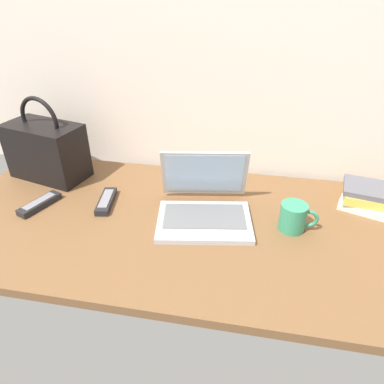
{
  "coord_description": "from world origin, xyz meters",
  "views": [
    {
      "loc": [
        0.21,
        -0.93,
        0.74
      ],
      "look_at": [
        0.04,
        0.0,
        0.15
      ],
      "focal_mm": 32.8,
      "sensor_mm": 36.0,
      "label": 1
    }
  ],
  "objects_px": {
    "laptop": "(204,204)",
    "handbag": "(47,150)",
    "coffee_mug": "(294,217)",
    "remote_control_near": "(40,204)",
    "book_stack": "(367,196)",
    "remote_control_far": "(106,201)"
  },
  "relations": [
    {
      "from": "handbag",
      "to": "remote_control_far",
      "type": "bearing_deg",
      "value": -27.91
    },
    {
      "from": "laptop",
      "to": "handbag",
      "type": "relative_size",
      "value": 1.05
    },
    {
      "from": "laptop",
      "to": "remote_control_near",
      "type": "distance_m",
      "value": 0.59
    },
    {
      "from": "remote_control_near",
      "to": "book_stack",
      "type": "xyz_separation_m",
      "value": [
        1.15,
        0.22,
        0.03
      ]
    },
    {
      "from": "coffee_mug",
      "to": "remote_control_far",
      "type": "relative_size",
      "value": 0.74
    },
    {
      "from": "remote_control_near",
      "to": "remote_control_far",
      "type": "distance_m",
      "value": 0.24
    },
    {
      "from": "handbag",
      "to": "book_stack",
      "type": "height_order",
      "value": "handbag"
    },
    {
      "from": "coffee_mug",
      "to": "book_stack",
      "type": "bearing_deg",
      "value": 35.07
    },
    {
      "from": "laptop",
      "to": "remote_control_near",
      "type": "bearing_deg",
      "value": -174.49
    },
    {
      "from": "laptop",
      "to": "book_stack",
      "type": "height_order",
      "value": "laptop"
    },
    {
      "from": "remote_control_near",
      "to": "laptop",
      "type": "bearing_deg",
      "value": 5.51
    },
    {
      "from": "book_stack",
      "to": "laptop",
      "type": "bearing_deg",
      "value": -163.74
    },
    {
      "from": "remote_control_far",
      "to": "handbag",
      "type": "xyz_separation_m",
      "value": [
        -0.3,
        0.16,
        0.1
      ]
    },
    {
      "from": "remote_control_far",
      "to": "book_stack",
      "type": "xyz_separation_m",
      "value": [
        0.92,
        0.16,
        0.03
      ]
    },
    {
      "from": "laptop",
      "to": "handbag",
      "type": "xyz_separation_m",
      "value": [
        -0.66,
        0.16,
        0.07
      ]
    },
    {
      "from": "laptop",
      "to": "coffee_mug",
      "type": "relative_size",
      "value": 2.82
    },
    {
      "from": "coffee_mug",
      "to": "remote_control_far",
      "type": "xyz_separation_m",
      "value": [
        -0.65,
        0.03,
        -0.04
      ]
    },
    {
      "from": "laptop",
      "to": "coffee_mug",
      "type": "xyz_separation_m",
      "value": [
        0.29,
        -0.02,
        0.0
      ]
    },
    {
      "from": "handbag",
      "to": "book_stack",
      "type": "distance_m",
      "value": 1.22
    },
    {
      "from": "coffee_mug",
      "to": "remote_control_far",
      "type": "distance_m",
      "value": 0.65
    },
    {
      "from": "coffee_mug",
      "to": "handbag",
      "type": "distance_m",
      "value": 0.98
    },
    {
      "from": "book_stack",
      "to": "coffee_mug",
      "type": "bearing_deg",
      "value": -144.93
    }
  ]
}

